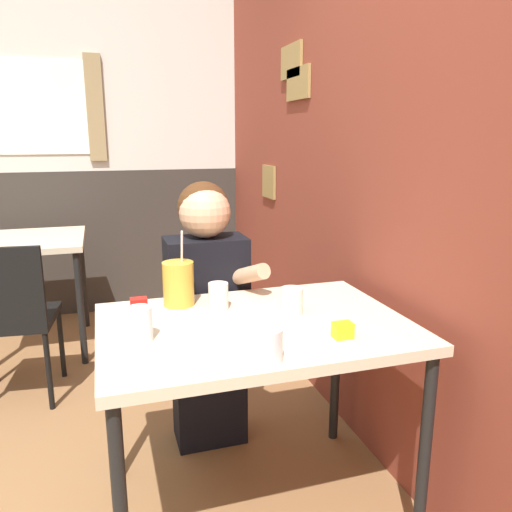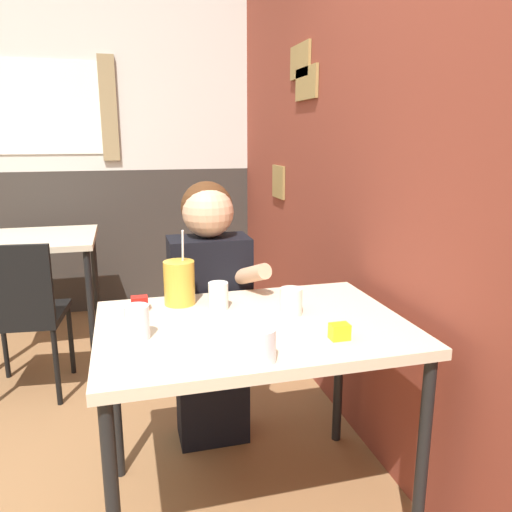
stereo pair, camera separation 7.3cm
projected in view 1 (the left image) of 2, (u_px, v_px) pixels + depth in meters
name	position (u px, v px, depth m)	size (l,w,h in m)	color
brick_wall_right	(307.00, 136.00, 2.70)	(0.08, 4.77, 2.70)	brown
back_wall	(78.00, 136.00, 3.66)	(5.35, 0.09, 2.70)	silver
main_table	(255.00, 342.00, 1.71)	(1.04, 0.73, 0.74)	beige
background_table	(31.00, 253.00, 3.12)	(0.65, 0.72, 0.74)	beige
chair_near_window	(9.00, 312.00, 2.49)	(0.44, 0.44, 0.85)	black
person_seated	(207.00, 308.00, 2.15)	(0.42, 0.41, 1.17)	black
cocktail_pitcher	(178.00, 284.00, 1.85)	(0.12, 0.12, 0.28)	gold
glass_near_pitcher	(268.00, 345.00, 1.39)	(0.08, 0.08, 0.10)	silver
glass_center	(218.00, 296.00, 1.81)	(0.07, 0.07, 0.10)	silver
glass_far_side	(292.00, 301.00, 1.77)	(0.08, 0.08, 0.10)	silver
glass_by_brick	(140.00, 324.00, 1.53)	(0.08, 0.08, 0.11)	silver
condiment_ketchup	(139.00, 305.00, 1.79)	(0.06, 0.04, 0.05)	#B7140F
condiment_mustard	(343.00, 330.00, 1.56)	(0.06, 0.04, 0.05)	yellow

